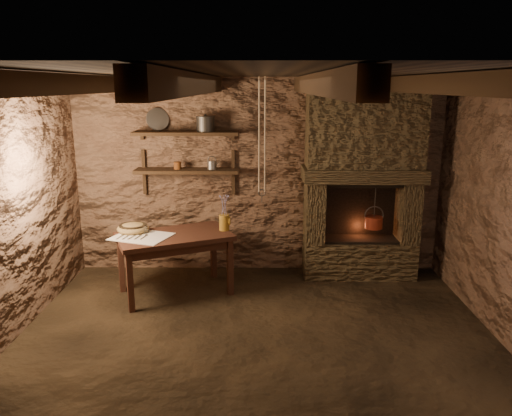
{
  "coord_description": "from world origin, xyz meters",
  "views": [
    {
      "loc": [
        0.04,
        -4.09,
        2.3
      ],
      "look_at": [
        -0.01,
        0.9,
        1.07
      ],
      "focal_mm": 35.0,
      "sensor_mm": 36.0,
      "label": 1
    }
  ],
  "objects_px": {
    "stoneware_jug": "(224,215)",
    "red_pot": "(374,222)",
    "iron_stockpot": "(205,125)",
    "wooden_bowl": "(133,229)",
    "work_table": "(175,262)"
  },
  "relations": [
    {
      "from": "stoneware_jug",
      "to": "red_pot",
      "type": "xyz_separation_m",
      "value": [
        1.78,
        0.36,
        -0.17
      ]
    },
    {
      "from": "stoneware_jug",
      "to": "iron_stockpot",
      "type": "bearing_deg",
      "value": 92.38
    },
    {
      "from": "wooden_bowl",
      "to": "iron_stockpot",
      "type": "bearing_deg",
      "value": 36.35
    },
    {
      "from": "stoneware_jug",
      "to": "iron_stockpot",
      "type": "distance_m",
      "value": 1.11
    },
    {
      "from": "work_table",
      "to": "red_pot",
      "type": "xyz_separation_m",
      "value": [
        2.33,
        0.53,
        0.33
      ]
    },
    {
      "from": "stoneware_jug",
      "to": "work_table",
      "type": "bearing_deg",
      "value": 172.51
    },
    {
      "from": "work_table",
      "to": "stoneware_jug",
      "type": "height_order",
      "value": "stoneware_jug"
    },
    {
      "from": "iron_stockpot",
      "to": "red_pot",
      "type": "relative_size",
      "value": 0.39
    },
    {
      "from": "iron_stockpot",
      "to": "red_pot",
      "type": "distance_m",
      "value": 2.32
    },
    {
      "from": "work_table",
      "to": "stoneware_jug",
      "type": "relative_size",
      "value": 3.4
    },
    {
      "from": "work_table",
      "to": "iron_stockpot",
      "type": "xyz_separation_m",
      "value": [
        0.31,
        0.65,
        1.47
      ]
    },
    {
      "from": "iron_stockpot",
      "to": "red_pot",
      "type": "bearing_deg",
      "value": -3.4
    },
    {
      "from": "wooden_bowl",
      "to": "red_pot",
      "type": "height_order",
      "value": "red_pot"
    },
    {
      "from": "iron_stockpot",
      "to": "red_pot",
      "type": "xyz_separation_m",
      "value": [
        2.02,
        -0.12,
        -1.15
      ]
    },
    {
      "from": "iron_stockpot",
      "to": "wooden_bowl",
      "type": "bearing_deg",
      "value": -143.65
    }
  ]
}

